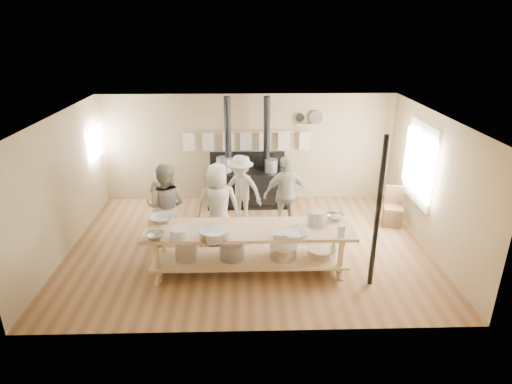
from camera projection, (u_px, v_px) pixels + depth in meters
ground at (249, 246)px, 8.50m from camera, size 7.00×7.00×0.00m
room_shell at (248, 169)px, 7.89m from camera, size 7.00×7.00×7.00m
window_right at (420, 164)px, 8.59m from camera, size 0.09×1.50×1.65m
left_opening at (95, 143)px, 9.67m from camera, size 0.00×0.90×0.90m
stove at (247, 184)px, 10.27m from camera, size 1.90×0.75×2.60m
towel_rail at (247, 139)px, 10.14m from camera, size 3.00×0.04×0.47m
back_wall_shelf at (309, 120)px, 10.05m from camera, size 0.63×0.14×0.32m
prep_table at (249, 245)px, 7.47m from camera, size 3.60×0.90×0.85m
support_post at (378, 214)px, 6.82m from camera, size 0.08×0.08×2.60m
cook_far_left at (164, 201)px, 8.71m from camera, size 0.56×0.37×1.52m
cook_left at (166, 206)px, 8.20m from camera, size 0.94×0.79×1.71m
cook_center at (218, 205)px, 8.30m from camera, size 0.89×0.65×1.67m
cook_right at (286, 194)px, 8.90m from camera, size 1.02×0.60×1.63m
cook_by_window at (241, 190)px, 9.25m from camera, size 1.14×0.95×1.54m
chair at (393, 214)px, 9.32m from camera, size 0.48×0.48×0.85m
bowl_white_a at (162, 218)px, 7.60m from camera, size 0.46×0.46×0.10m
bowl_steel_a at (155, 236)px, 6.99m from camera, size 0.43×0.43×0.10m
bowl_white_b at (295, 234)px, 7.04m from camera, size 0.62×0.62×0.11m
bowl_steel_b at (335, 216)px, 7.68m from camera, size 0.46×0.46×0.10m
roasting_pan at (286, 235)px, 7.04m from camera, size 0.43×0.31×0.09m
mixing_bowl_large at (214, 234)px, 7.00m from camera, size 0.54×0.54×0.16m
bucket_galv at (316, 218)px, 7.43m from camera, size 0.31×0.31×0.26m
deep_bowl_enamel at (178, 234)px, 6.98m from camera, size 0.33×0.33×0.17m
pitcher at (341, 231)px, 7.04m from camera, size 0.14×0.14×0.20m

